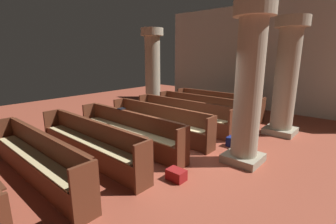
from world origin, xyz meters
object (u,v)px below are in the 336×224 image
(pew_row_2, at_px, (182,113))
(lectern, at_px, (253,103))
(pew_row_0, at_px, (217,103))
(pew_row_3, at_px, (158,120))
(pew_row_6, at_px, (36,156))
(pillar_aisle_rear, at_px, (249,84))
(kneeler_box_red, at_px, (176,175))
(hymn_book, at_px, (121,109))
(pillar_far_side, at_px, (153,69))
(pew_row_4, at_px, (128,129))
(pew_row_5, at_px, (89,141))
(pew_row_1, at_px, (201,108))
(pillar_aisle_side, at_px, (286,75))
(kneeler_box_navy, at_px, (234,142))

(pew_row_2, distance_m, lectern, 3.71)
(pew_row_0, relative_size, pew_row_3, 1.00)
(pew_row_0, height_order, pew_row_6, same)
(pillar_aisle_rear, distance_m, kneeler_box_red, 2.45)
(pew_row_0, height_order, hymn_book, hymn_book)
(pew_row_3, bearing_deg, pillar_far_side, 137.24)
(pew_row_2, relative_size, pew_row_4, 1.00)
(pew_row_0, relative_size, pillar_aisle_rear, 1.07)
(pillar_far_side, bearing_deg, pew_row_4, -53.69)
(pew_row_5, distance_m, hymn_book, 1.49)
(pew_row_1, bearing_deg, pew_row_2, -90.00)
(pew_row_3, relative_size, pew_row_5, 1.00)
(pillar_aisle_side, bearing_deg, hymn_book, -130.81)
(pew_row_5, xyz_separation_m, pew_row_6, (0.00, -1.14, 0.00))
(pew_row_4, bearing_deg, kneeler_box_navy, 41.79)
(pillar_aisle_rear, relative_size, lectern, 3.19)
(pillar_aisle_rear, relative_size, hymn_book, 19.11)
(pillar_aisle_side, bearing_deg, lectern, 130.27)
(pew_row_3, xyz_separation_m, pew_row_5, (0.00, -2.27, 0.00))
(pew_row_2, distance_m, pew_row_6, 4.55)
(pillar_aisle_side, bearing_deg, pew_row_0, 165.53)
(pew_row_5, bearing_deg, pew_row_1, 90.00)
(pew_row_1, xyz_separation_m, pew_row_6, (0.00, -5.69, 0.00))
(pew_row_1, relative_size, kneeler_box_red, 10.07)
(pew_row_6, distance_m, lectern, 8.19)
(pillar_aisle_side, bearing_deg, kneeler_box_navy, -105.76)
(pillar_aisle_side, bearing_deg, pillar_far_side, -176.57)
(pew_row_3, relative_size, pillar_aisle_side, 1.07)
(pew_row_3, relative_size, hymn_book, 20.45)
(pew_row_2, bearing_deg, hymn_book, -103.81)
(pillar_aisle_side, xyz_separation_m, pillar_aisle_rear, (0.00, -2.69, 0.00))
(pew_row_5, bearing_deg, kneeler_box_navy, 55.16)
(pew_row_3, relative_size, pillar_far_side, 1.07)
(pew_row_4, distance_m, lectern, 5.93)
(kneeler_box_red, bearing_deg, pew_row_4, 166.49)
(pew_row_6, xyz_separation_m, kneeler_box_red, (2.03, 1.79, -0.39))
(pillar_far_side, bearing_deg, pillar_aisle_rear, -24.29)
(pew_row_0, bearing_deg, pew_row_6, -90.00)
(pew_row_5, relative_size, pillar_aisle_side, 1.07)
(kneeler_box_navy, bearing_deg, pillar_aisle_rear, -51.31)
(pew_row_3, relative_size, pillar_aisle_rear, 1.07)
(pew_row_5, height_order, kneeler_box_navy, pew_row_5)
(pillar_far_side, xyz_separation_m, pillar_aisle_rear, (5.27, -2.38, 0.00))
(pew_row_1, relative_size, pillar_far_side, 1.07)
(pew_row_1, bearing_deg, pew_row_3, -90.00)
(pew_row_1, bearing_deg, hymn_book, -99.03)
(pew_row_6, bearing_deg, kneeler_box_navy, 63.20)
(pew_row_4, bearing_deg, pillar_aisle_rear, 23.80)
(pew_row_4, height_order, pillar_far_side, pillar_far_side)
(hymn_book, bearing_deg, pillar_far_side, 122.00)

